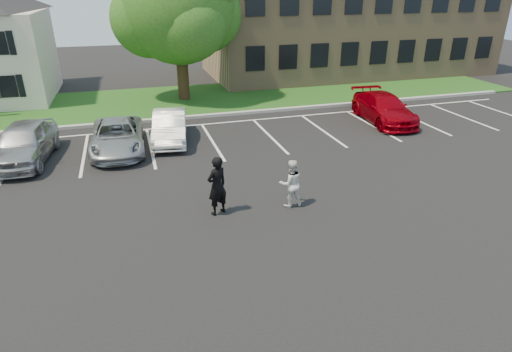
{
  "coord_description": "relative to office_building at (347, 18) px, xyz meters",
  "views": [
    {
      "loc": [
        -3.5,
        -10.55,
        6.69
      ],
      "look_at": [
        0.0,
        1.0,
        1.25
      ],
      "focal_mm": 30.0,
      "sensor_mm": 36.0,
      "label": 1
    }
  ],
  "objects": [
    {
      "name": "car_white_sedan",
      "position": [
        -15.83,
        -13.37,
        -3.47
      ],
      "size": [
        2.01,
        4.32,
        1.37
      ],
      "primitive_type": "imported",
      "rotation": [
        0.0,
        0.0,
        -0.14
      ],
      "color": "silver",
      "rests_on": "ground"
    },
    {
      "name": "stall_lines",
      "position": [
        -12.6,
        -13.04,
        -4.15
      ],
      "size": [
        34.0,
        5.36,
        0.01
      ],
      "color": "silver",
      "rests_on": "ground"
    },
    {
      "name": "car_silver_minivan",
      "position": [
        -18.15,
        -14.02,
        -3.5
      ],
      "size": [
        2.35,
        4.8,
        1.31
      ],
      "primitive_type": "imported",
      "rotation": [
        0.0,
        0.0,
        -0.04
      ],
      "color": "#A3A5AA",
      "rests_on": "ground"
    },
    {
      "name": "car_red_compact",
      "position": [
        -4.72,
        -13.53,
        -3.44
      ],
      "size": [
        2.48,
        5.11,
        1.43
      ],
      "primitive_type": "imported",
      "rotation": [
        0.0,
        0.0,
        -0.1
      ],
      "color": "#8A000A",
      "rests_on": "ground"
    },
    {
      "name": "office_building",
      "position": [
        0.0,
        0.0,
        0.0
      ],
      "size": [
        22.4,
        10.4,
        8.3
      ],
      "color": "#9D7E5C",
      "rests_on": "ground"
    },
    {
      "name": "car_silver_west",
      "position": [
        -21.76,
        -14.15,
        -3.36
      ],
      "size": [
        2.38,
        4.87,
        1.6
      ],
      "primitive_type": "imported",
      "rotation": [
        0.0,
        0.0,
        -0.11
      ],
      "color": "#ABABB1",
      "rests_on": "ground"
    },
    {
      "name": "ground_plane",
      "position": [
        -14.0,
        -21.99,
        -4.16
      ],
      "size": [
        90.0,
        90.0,
        0.0
      ],
      "primitive_type": "plane",
      "color": "black",
      "rests_on": "ground"
    },
    {
      "name": "man_black_suit",
      "position": [
        -15.19,
        -20.75,
        -3.2
      ],
      "size": [
        0.83,
        0.72,
        1.93
      ],
      "primitive_type": "imported",
      "rotation": [
        0.0,
        0.0,
        3.6
      ],
      "color": "black",
      "rests_on": "ground"
    },
    {
      "name": "curb",
      "position": [
        -14.0,
        -9.99,
        -4.08
      ],
      "size": [
        40.0,
        0.3,
        0.15
      ],
      "primitive_type": "cube",
      "color": "gray",
      "rests_on": "ground"
    },
    {
      "name": "grass_strip",
      "position": [
        -14.0,
        -5.99,
        -4.12
      ],
      "size": [
        44.0,
        8.0,
        0.08
      ],
      "primitive_type": "cube",
      "color": "#1A4811",
      "rests_on": "ground"
    },
    {
      "name": "man_white_shirt",
      "position": [
        -12.81,
        -20.93,
        -3.35
      ],
      "size": [
        0.8,
        0.63,
        1.61
      ],
      "primitive_type": "imported",
      "rotation": [
        0.0,
        0.0,
        3.11
      ],
      "color": "silver",
      "rests_on": "ground"
    },
    {
      "name": "tree",
      "position": [
        -14.02,
        -5.71,
        1.19
      ],
      "size": [
        7.8,
        7.2,
        8.8
      ],
      "color": "black",
      "rests_on": "ground"
    }
  ]
}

